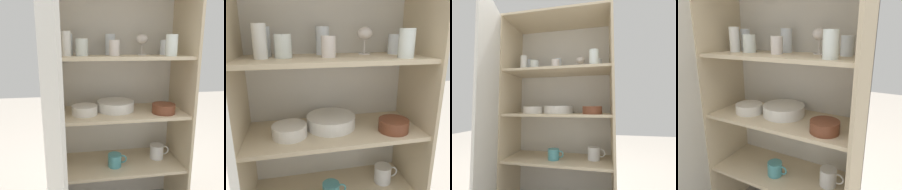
% 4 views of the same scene
% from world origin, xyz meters
% --- Properties ---
extents(cupboard_back_panel, '(0.89, 0.02, 1.54)m').
position_xyz_m(cupboard_back_panel, '(0.00, 0.37, 0.77)').
color(cupboard_back_panel, silver).
rests_on(cupboard_back_panel, ground_plane).
extents(cupboard_side_left, '(0.02, 0.39, 1.54)m').
position_xyz_m(cupboard_side_left, '(-0.43, 0.18, 0.77)').
color(cupboard_side_left, '#CCB793').
rests_on(cupboard_side_left, ground_plane).
extents(cupboard_side_right, '(0.02, 0.39, 1.54)m').
position_xyz_m(cupboard_side_right, '(0.43, 0.18, 0.77)').
color(cupboard_side_right, '#CCB793').
rests_on(cupboard_side_right, ground_plane).
extents(cupboard_top_panel, '(0.89, 0.39, 0.02)m').
position_xyz_m(cupboard_top_panel, '(0.00, 0.18, 1.55)').
color(cupboard_top_panel, '#CCB793').
rests_on(cupboard_top_panel, cupboard_side_left).
extents(shelf_board_lower, '(0.85, 0.36, 0.02)m').
position_xyz_m(shelf_board_lower, '(0.00, 0.18, 0.38)').
color(shelf_board_lower, beige).
extents(shelf_board_middle, '(0.85, 0.36, 0.02)m').
position_xyz_m(shelf_board_middle, '(0.00, 0.18, 0.74)').
color(shelf_board_middle, beige).
extents(shelf_board_upper, '(0.85, 0.36, 0.02)m').
position_xyz_m(shelf_board_upper, '(0.00, 0.18, 1.10)').
color(shelf_board_upper, beige).
extents(cupboard_door, '(0.15, 0.43, 1.54)m').
position_xyz_m(cupboard_door, '(-0.38, -0.23, 0.77)').
color(cupboard_door, silver).
rests_on(cupboard_door, ground_plane).
extents(tumbler_glass_0, '(0.06, 0.06, 0.13)m').
position_xyz_m(tumbler_glass_0, '(-0.31, 0.26, 1.18)').
color(tumbler_glass_0, white).
rests_on(tumbler_glass_0, shelf_board_upper).
extents(tumbler_glass_1, '(0.07, 0.07, 0.09)m').
position_xyz_m(tumbler_glass_1, '(-0.03, 0.17, 1.16)').
color(tumbler_glass_1, silver).
rests_on(tumbler_glass_1, shelf_board_upper).
extents(tumbler_glass_2, '(0.07, 0.07, 0.10)m').
position_xyz_m(tumbler_glass_2, '(0.33, 0.25, 1.16)').
color(tumbler_glass_2, white).
rests_on(tumbler_glass_2, shelf_board_upper).
extents(tumbler_glass_3, '(0.06, 0.06, 0.14)m').
position_xyz_m(tumbler_glass_3, '(-0.32, 0.17, 1.18)').
color(tumbler_glass_3, white).
rests_on(tumbler_glass_3, shelf_board_upper).
extents(tumbler_glass_4, '(0.07, 0.07, 0.14)m').
position_xyz_m(tumbler_glass_4, '(-0.04, 0.29, 1.18)').
color(tumbler_glass_4, white).
rests_on(tumbler_glass_4, shelf_board_upper).
extents(tumbler_glass_5, '(0.07, 0.07, 0.13)m').
position_xyz_m(tumbler_glass_5, '(0.30, 0.08, 1.18)').
color(tumbler_glass_5, white).
rests_on(tumbler_glass_5, shelf_board_upper).
extents(tumbler_glass_6, '(0.08, 0.08, 0.10)m').
position_xyz_m(tumbler_glass_6, '(-0.22, 0.19, 1.16)').
color(tumbler_glass_6, white).
rests_on(tumbler_glass_6, shelf_board_upper).
extents(wine_glass_0, '(0.08, 0.08, 0.14)m').
position_xyz_m(wine_glass_0, '(0.17, 0.27, 1.21)').
color(wine_glass_0, silver).
rests_on(wine_glass_0, shelf_board_upper).
extents(plate_stack_white, '(0.25, 0.25, 0.06)m').
position_xyz_m(plate_stack_white, '(-0.01, 0.21, 0.78)').
color(plate_stack_white, white).
rests_on(plate_stack_white, shelf_board_middle).
extents(mixing_bowl_large, '(0.16, 0.16, 0.06)m').
position_xyz_m(mixing_bowl_large, '(-0.22, 0.15, 0.78)').
color(mixing_bowl_large, silver).
rests_on(mixing_bowl_large, shelf_board_middle).
extents(serving_bowl_small, '(0.15, 0.15, 0.06)m').
position_xyz_m(serving_bowl_small, '(0.28, 0.10, 0.78)').
color(serving_bowl_small, brown).
rests_on(serving_bowl_small, shelf_board_middle).
extents(coffee_mug_primary, '(0.13, 0.09, 0.08)m').
position_xyz_m(coffee_mug_primary, '(-0.03, 0.13, 0.43)').
color(coffee_mug_primary, teal).
rests_on(coffee_mug_primary, shelf_board_lower).
extents(coffee_mug_extra_1, '(0.14, 0.10, 0.10)m').
position_xyz_m(coffee_mug_extra_1, '(0.29, 0.19, 0.44)').
color(coffee_mug_extra_1, white).
rests_on(coffee_mug_extra_1, shelf_board_lower).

